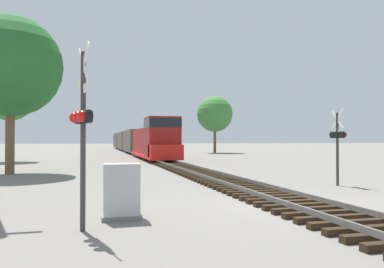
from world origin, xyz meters
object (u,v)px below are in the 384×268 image
at_px(tree_deep_background, 215,114).
at_px(tree_far_right, 10,66).
at_px(crossing_signal_near, 82,123).
at_px(crossing_signal_far, 338,138).
at_px(tree_mid_background, 10,98).
at_px(relay_cabinet, 121,192).
at_px(freight_train, 132,141).

bearing_deg(tree_deep_background, tree_far_right, -126.57).
bearing_deg(crossing_signal_near, crossing_signal_far, 101.55).
relative_size(tree_mid_background, tree_deep_background, 0.92).
bearing_deg(tree_mid_background, tree_far_right, -78.67).
distance_m(crossing_signal_far, relay_cabinet, 11.16).
distance_m(crossing_signal_far, tree_mid_background, 30.86).
relative_size(crossing_signal_far, relay_cabinet, 2.38).
xyz_separation_m(crossing_signal_near, tree_mid_background, (-7.52, 30.18, 3.60)).
distance_m(freight_train, crossing_signal_far, 48.21).
bearing_deg(freight_train, relay_cabinet, -95.84).
distance_m(crossing_signal_far, tree_deep_background, 42.51).
distance_m(tree_far_right, tree_mid_background, 14.70).
relative_size(crossing_signal_near, tree_mid_background, 0.51).
xyz_separation_m(freight_train, tree_far_right, (-11.00, -38.03, 4.69)).
bearing_deg(crossing_signal_near, tree_mid_background, 177.68).
distance_m(crossing_signal_near, tree_mid_background, 31.31).
height_order(freight_train, crossing_signal_far, freight_train).
xyz_separation_m(tree_far_right, tree_mid_background, (-2.89, 14.41, -0.46)).
height_order(relay_cabinet, tree_deep_background, tree_deep_background).
relative_size(tree_far_right, tree_mid_background, 1.16).
xyz_separation_m(tree_mid_background, tree_deep_background, (26.36, 17.22, 0.08)).
distance_m(freight_train, tree_far_right, 39.86).
bearing_deg(tree_mid_background, relay_cabinet, -73.72).
height_order(freight_train, tree_mid_background, tree_mid_background).
distance_m(crossing_signal_near, tree_far_right, 16.93).
bearing_deg(relay_cabinet, tree_deep_background, 68.91).
relative_size(tree_far_right, tree_deep_background, 1.07).
xyz_separation_m(crossing_signal_near, crossing_signal_far, (10.99, 5.81, -0.33)).
distance_m(tree_far_right, tree_deep_background, 39.39).
bearing_deg(crossing_signal_far, tree_deep_background, -7.37).
distance_m(crossing_signal_near, tree_deep_background, 51.14).
height_order(crossing_signal_far, tree_far_right, tree_far_right).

